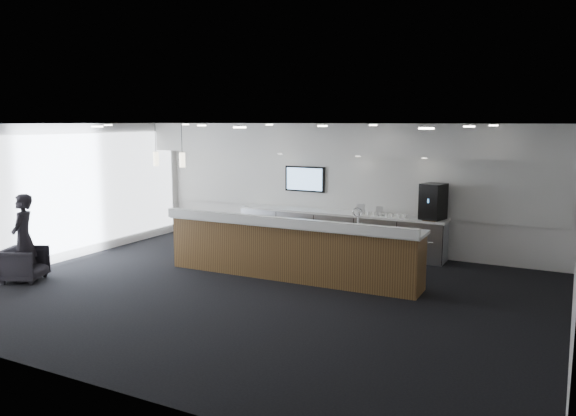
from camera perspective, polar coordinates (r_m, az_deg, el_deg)
The scene contains 26 objects.
ground at distance 10.21m, azimuth -2.86°, elevation -8.55°, with size 10.00×10.00×0.00m, color black.
ceiling at distance 9.75m, azimuth -2.99°, elevation 8.53°, with size 10.00×8.00×0.02m, color black.
back_wall at distance 13.44m, azimuth 5.74°, elevation 2.15°, with size 10.00×0.02×3.00m, color silver.
left_wall at distance 13.11m, azimuth -22.13°, elevation 1.38°, with size 0.02×8.00×3.00m, color silver.
soffit_bulkhead at distance 12.94m, azimuth 5.08°, elevation 7.01°, with size 10.00×0.90×0.70m, color silver.
alcove_panel at distance 13.40m, azimuth 5.70°, elevation 2.56°, with size 9.80×0.06×1.40m, color silver.
window_blinds_wall at distance 13.08m, azimuth -22.02°, elevation 1.37°, with size 0.04×7.36×2.55m, color silver.
back_credenza at distance 13.27m, azimuth 5.10°, elevation -2.40°, with size 5.06×0.66×0.95m.
wall_tv at distance 13.74m, azimuth 1.73°, elevation 2.96°, with size 1.05×0.08×0.62m.
pendant_left at distance 11.80m, azimuth -11.09°, elevation 4.77°, with size 0.12×0.12×0.30m, color beige.
pendant_right at distance 12.25m, azimuth -13.66°, elevation 4.83°, with size 0.12×0.12×0.30m, color beige.
ceiling_can_lights at distance 9.75m, azimuth -2.99°, elevation 8.35°, with size 7.00×5.00×0.02m, color white, non-canonical shape.
service_counter at distance 11.00m, azimuth 0.26°, elevation -4.18°, with size 5.24×0.94×1.49m.
coffee_machine at distance 12.47m, azimuth 14.53°, elevation 0.64°, with size 0.55×0.63×0.78m.
info_sign_left at distance 12.87m, azimuth 7.38°, elevation -0.09°, with size 0.18×0.02×0.25m, color silver.
info_sign_right at distance 12.74m, azimuth 9.28°, elevation -0.30°, with size 0.16×0.02×0.22m, color silver.
armchair at distance 11.96m, azimuth -25.21°, elevation -5.18°, with size 0.70×0.72×0.66m, color black.
lounge_guest at distance 11.85m, azimuth -25.28°, elevation -2.76°, with size 0.62×0.41×1.69m, color black.
cup_0 at distance 12.54m, azimuth 11.83°, elevation -0.81°, with size 0.09×0.09×0.09m, color white.
cup_1 at distance 12.58m, azimuth 11.22°, elevation -0.76°, with size 0.09×0.09×0.09m, color white.
cup_2 at distance 12.62m, azimuth 10.61°, elevation -0.71°, with size 0.09×0.09×0.09m, color white.
cup_3 at distance 12.66m, azimuth 10.01°, elevation -0.66°, with size 0.09×0.09×0.09m, color white.
cup_4 at distance 12.70m, azimuth 9.40°, elevation -0.62°, with size 0.09×0.09×0.09m, color white.
cup_5 at distance 12.75m, azimuth 8.81°, elevation -0.57°, with size 0.09×0.09×0.09m, color white.
cup_6 at distance 12.79m, azimuth 8.21°, elevation -0.52°, with size 0.09×0.09×0.09m, color white.
cup_7 at distance 12.84m, azimuth 7.62°, elevation -0.48°, with size 0.09×0.09×0.09m, color white.
Camera 1 is at (4.95, -8.40, 3.04)m, focal length 35.00 mm.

